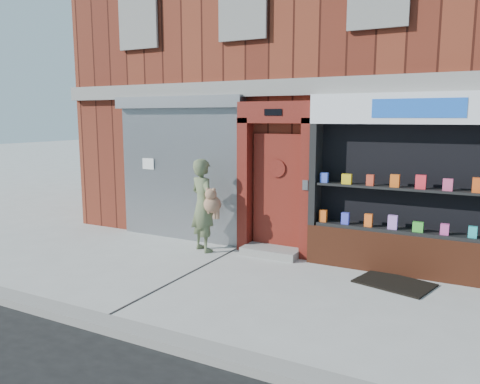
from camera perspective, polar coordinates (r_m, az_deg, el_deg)
The scene contains 8 objects.
ground at distance 7.27m, azimuth 3.75°, elevation -11.93°, with size 80.00×80.00×0.00m, color #9E9E99.
curb at distance 5.53m, azimuth -5.91°, elevation -18.40°, with size 60.00×0.30×0.12m, color gray.
building at distance 12.59m, azimuth 15.61°, elevation 15.12°, with size 12.00×8.16×8.00m.
shutter_bay at distance 10.01m, azimuth -7.40°, elevation 3.92°, with size 3.10×0.30×3.04m.
red_door_bay at distance 8.87m, azimuth 4.35°, elevation 1.62°, with size 1.52×0.58×2.90m.
pharmacy_bay at distance 8.18m, azimuth 20.45°, elevation -0.17°, with size 3.50×0.41×3.00m.
woman at distance 9.14m, azimuth -4.43°, elevation -1.59°, with size 0.81×0.68×1.82m.
doormat at distance 7.92m, azimuth 18.28°, elevation -10.49°, with size 1.11×0.78×0.03m, color black.
Camera 1 is at (2.76, -6.21, 2.61)m, focal length 35.00 mm.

